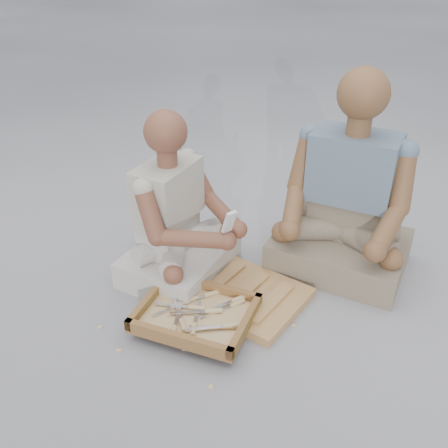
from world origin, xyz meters
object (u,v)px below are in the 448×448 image
Objects in this scene: craftsman at (177,223)px; companion at (346,207)px; carved_panel at (234,290)px; tool_tray at (196,314)px.

companion is at bearing 122.82° from craftsman.
craftsman reaches higher than carved_panel.
tool_tray is 0.56× the size of companion.
carved_panel is at bearing 51.64° from companion.
craftsman is (-0.32, -0.02, 0.25)m from carved_panel.
companion is at bearing 61.34° from carved_panel.
companion is at bearing 69.90° from tool_tray.
companion reaches higher than craftsman.
craftsman is at bearing -177.09° from carved_panel.
companion reaches higher than tool_tray.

